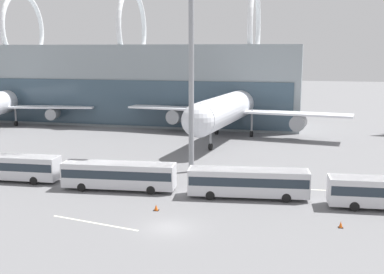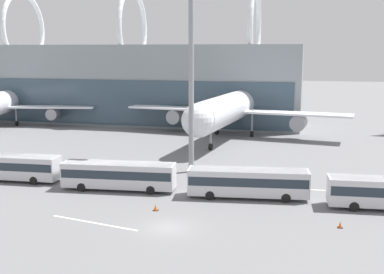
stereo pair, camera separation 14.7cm
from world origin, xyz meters
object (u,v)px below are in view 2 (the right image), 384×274
object	(u,v)px
shuttle_bus_1	(8,166)
traffic_cone_0	(340,225)
shuttle_bus_2	(119,174)
floodlight_mast	(191,23)
traffic_cone_1	(156,208)
shuttle_bus_3	(248,181)
airliner_at_gate_far	(233,107)

from	to	relation	value
shuttle_bus_1	traffic_cone_0	size ratio (longest dim) A/B	21.91
shuttle_bus_2	floodlight_mast	xyz separation A→B (m)	(6.28, 10.12, 17.56)
shuttle_bus_2	floodlight_mast	world-z (taller)	floodlight_mast
floodlight_mast	shuttle_bus_2	bearing A→B (deg)	-121.82
shuttle_bus_2	shuttle_bus_1	bearing A→B (deg)	172.32
traffic_cone_1	shuttle_bus_3	bearing A→B (deg)	36.92
shuttle_bus_2	shuttle_bus_3	world-z (taller)	same
airliner_at_gate_far	shuttle_bus_1	distance (m)	43.72
airliner_at_gate_far	floodlight_mast	distance (m)	31.00
airliner_at_gate_far	shuttle_bus_1	size ratio (longest dim) A/B	3.23
traffic_cone_0	airliner_at_gate_far	bearing A→B (deg)	110.61
traffic_cone_0	shuttle_bus_3	bearing A→B (deg)	142.69
airliner_at_gate_far	traffic_cone_1	distance (m)	44.20
shuttle_bus_3	floodlight_mast	distance (m)	21.89
floodlight_mast	traffic_cone_1	world-z (taller)	floodlight_mast
shuttle_bus_3	traffic_cone_0	xyz separation A→B (m)	(9.41, -7.17, -1.60)
shuttle_bus_1	shuttle_bus_2	size ratio (longest dim) A/B	1.00
airliner_at_gate_far	shuttle_bus_1	xyz separation A→B (m)	(-22.72, -37.16, -3.72)
floodlight_mast	traffic_cone_1	xyz separation A→B (m)	(0.15, -16.16, -19.15)
airliner_at_gate_far	traffic_cone_0	distance (m)	47.91
shuttle_bus_1	shuttle_bus_2	xyz separation A→B (m)	(15.03, -0.66, 0.00)
shuttle_bus_2	traffic_cone_0	distance (m)	25.41
shuttle_bus_1	floodlight_mast	xyz separation A→B (m)	(21.31, 9.46, 17.56)
airliner_at_gate_far	shuttle_bus_2	size ratio (longest dim) A/B	3.22
shuttle_bus_3	floodlight_mast	world-z (taller)	floodlight_mast
airliner_at_gate_far	shuttle_bus_2	xyz separation A→B (m)	(-7.68, -37.82, -3.72)
shuttle_bus_2	airliner_at_gate_far	bearing A→B (deg)	73.33
shuttle_bus_2	traffic_cone_0	size ratio (longest dim) A/B	22.01
shuttle_bus_3	floodlight_mast	xyz separation A→B (m)	(-8.76, 9.69, 17.56)
traffic_cone_0	floodlight_mast	bearing A→B (deg)	137.13
shuttle_bus_2	traffic_cone_1	world-z (taller)	shuttle_bus_2
shuttle_bus_3	traffic_cone_0	world-z (taller)	shuttle_bus_3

